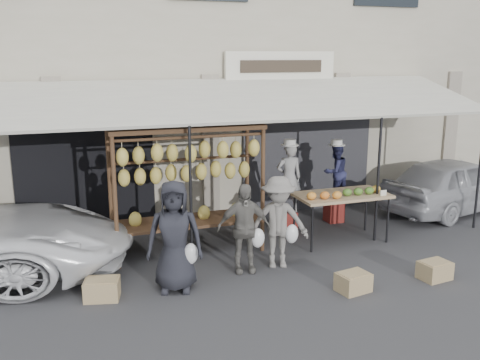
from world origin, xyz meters
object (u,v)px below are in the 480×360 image
object	(u,v)px
crate_near_b	(435,270)
crate_far	(102,289)
produce_table	(343,196)
banana_rack	(187,165)
vendor_right	(336,172)
sedan	(454,184)
crate_near_a	(353,282)
customer_mid	(244,228)
customer_right	(278,222)
vendor_left	(289,178)
customer_left	(175,236)

from	to	relation	value
crate_near_b	crate_far	world-z (taller)	crate_far
produce_table	crate_far	world-z (taller)	produce_table
produce_table	crate_near_b	world-z (taller)	produce_table
banana_rack	crate_near_b	distance (m)	4.32
vendor_right	sedan	world-z (taller)	vendor_right
crate_near_a	crate_near_b	size ratio (longest dim) A/B	1.00
crate_near_b	produce_table	bearing A→B (deg)	104.54
customer_mid	crate_near_a	distance (m)	1.86
customer_right	vendor_left	bearing A→B (deg)	76.80
produce_table	customer_mid	distance (m)	2.30
crate_near_b	crate_far	distance (m)	5.01
customer_left	produce_table	bearing A→B (deg)	33.17
vendor_right	crate_far	world-z (taller)	vendor_right
vendor_right	customer_left	size ratio (longest dim) A/B	0.71
vendor_right	produce_table	bearing A→B (deg)	53.38
vendor_right	crate_near_b	distance (m)	3.24
vendor_left	crate_near_b	distance (m)	3.20
vendor_left	customer_right	world-z (taller)	vendor_left
vendor_left	customer_mid	size ratio (longest dim) A/B	0.93
customer_right	crate_far	bearing A→B (deg)	-157.89
crate_near_a	sedan	world-z (taller)	sedan
banana_rack	vendor_left	size ratio (longest dim) A/B	1.94
produce_table	customer_left	xyz separation A→B (m)	(-3.35, -1.06, -0.05)
vendor_left	sedan	distance (m)	4.06
banana_rack	customer_right	distance (m)	1.84
vendor_left	vendor_right	size ratio (longest dim) A/B	1.14
crate_near_a	crate_far	distance (m)	3.63
banana_rack	customer_mid	size ratio (longest dim) A/B	1.80
produce_table	sedan	distance (m)	3.47
customer_mid	crate_near_a	xyz separation A→B (m)	(1.27, -1.23, -0.58)
vendor_right	customer_mid	distance (m)	3.25
crate_near_b	sedan	xyz separation A→B (m)	(2.81, 2.93, 0.48)
vendor_left	customer_left	bearing A→B (deg)	43.14
crate_near_a	sedan	size ratio (longest dim) A/B	0.13
crate_far	customer_right	bearing A→B (deg)	5.96
vendor_left	customer_left	world-z (taller)	vendor_left
crate_far	produce_table	bearing A→B (deg)	13.10
banana_rack	vendor_left	bearing A→B (deg)	12.00
sedan	crate_near_a	bearing A→B (deg)	110.96
customer_left	vendor_right	bearing A→B (deg)	45.42
sedan	customer_left	bearing A→B (deg)	93.17
vendor_right	crate_near_b	world-z (taller)	vendor_right
vendor_left	sedan	size ratio (longest dim) A/B	0.37
banana_rack	sedan	world-z (taller)	banana_rack
banana_rack	produce_table	bearing A→B (deg)	-7.57
produce_table	vendor_left	bearing A→B (deg)	130.92
vendor_right	crate_far	distance (m)	5.40
produce_table	sedan	size ratio (longest dim) A/B	0.47
customer_left	crate_near_a	bearing A→B (deg)	-4.68
customer_mid	vendor_right	bearing A→B (deg)	44.49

